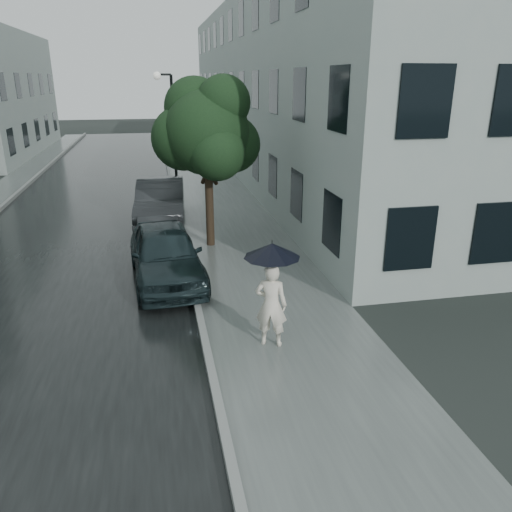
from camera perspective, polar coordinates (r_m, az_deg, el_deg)
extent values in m
plane|color=black|center=(10.14, 3.42, -10.34)|extent=(120.00, 120.00, 0.00)
cube|color=slate|center=(21.24, -4.19, 5.87)|extent=(3.50, 60.00, 0.01)
cube|color=slate|center=(21.08, -9.14, 5.77)|extent=(0.15, 60.00, 0.15)
cube|color=black|center=(21.27, -18.61, 4.89)|extent=(6.85, 60.00, 0.00)
cube|color=gray|center=(29.05, 4.39, 18.55)|extent=(7.00, 36.00, 9.00)
cube|color=black|center=(28.31, -2.78, 18.55)|extent=(0.08, 32.40, 7.20)
cube|color=black|center=(39.30, -24.26, 16.54)|extent=(0.08, 16.20, 6.40)
imported|color=silver|center=(9.83, 1.74, -5.61)|extent=(0.74, 0.62, 1.73)
cylinder|color=black|center=(9.59, 1.80, -2.58)|extent=(0.02, 0.02, 0.86)
cone|color=black|center=(9.39, 1.84, 0.65)|extent=(1.41, 1.41, 0.28)
cylinder|color=black|center=(9.34, 1.85, 1.58)|extent=(0.02, 0.02, 0.08)
cylinder|color=black|center=(9.77, 1.77, -5.08)|extent=(0.03, 0.03, 0.06)
cylinder|color=#332619|center=(15.77, -5.33, 5.69)|extent=(0.25, 0.25, 2.55)
sphere|color=#1C3A1A|center=(15.38, -5.60, 13.85)|extent=(2.54, 2.54, 2.54)
sphere|color=#1C3A1A|center=(15.81, -2.76, 12.64)|extent=(1.75, 1.75, 1.75)
sphere|color=#1C3A1A|center=(15.73, -8.28, 13.18)|extent=(1.96, 1.96, 1.96)
sphere|color=#1C3A1A|center=(14.78, -4.49, 11.71)|extent=(1.65, 1.65, 1.65)
sphere|color=#1C3A1A|center=(15.88, -7.01, 16.47)|extent=(1.86, 1.86, 1.86)
sphere|color=#1C3A1A|center=(15.18, -3.73, 17.15)|extent=(1.58, 1.58, 1.58)
cylinder|color=black|center=(21.61, -9.30, 12.89)|extent=(0.12, 0.12, 5.19)
cylinder|color=black|center=(22.03, -8.95, 6.45)|extent=(0.28, 0.28, 0.20)
cylinder|color=black|center=(21.45, -10.41, 19.73)|extent=(0.50, 0.09, 0.08)
sphere|color=silver|center=(21.45, -11.25, 19.55)|extent=(0.32, 0.32, 0.32)
imported|color=black|center=(13.20, -10.28, 0.27)|extent=(2.08, 4.48, 1.49)
imported|color=#222527|center=(18.67, -10.83, 6.12)|extent=(1.96, 4.86, 1.57)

